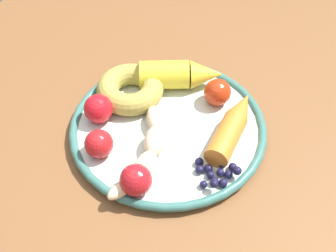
# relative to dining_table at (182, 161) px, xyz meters

# --- Properties ---
(dining_table) EXTENTS (1.22, 0.92, 0.75)m
(dining_table) POSITION_rel_dining_table_xyz_m (0.00, 0.00, 0.00)
(dining_table) COLOR brown
(dining_table) RESTS_ON ground_plane
(plate) EXTENTS (0.28, 0.28, 0.02)m
(plate) POSITION_rel_dining_table_xyz_m (-0.02, 0.02, 0.09)
(plate) COLOR silver
(plate) RESTS_ON dining_table
(banana) EXTENTS (0.20, 0.09, 0.03)m
(banana) POSITION_rel_dining_table_xyz_m (-0.06, 0.02, 0.11)
(banana) COLOR beige
(banana) RESTS_ON plate
(carrot_orange) EXTENTS (0.13, 0.03, 0.03)m
(carrot_orange) POSITION_rel_dining_table_xyz_m (0.01, -0.07, 0.11)
(carrot_orange) COLOR orange
(carrot_orange) RESTS_ON plate
(carrot_yellow) EXTENTS (0.10, 0.13, 0.04)m
(carrot_yellow) POSITION_rel_dining_table_xyz_m (0.07, 0.04, 0.11)
(carrot_yellow) COLOR yellow
(carrot_yellow) RESTS_ON plate
(donut) EXTENTS (0.11, 0.11, 0.03)m
(donut) POSITION_rel_dining_table_xyz_m (0.01, 0.09, 0.11)
(donut) COLOR #AB9943
(donut) RESTS_ON plate
(blueberry_pile) EXTENTS (0.05, 0.06, 0.02)m
(blueberry_pile) POSITION_rel_dining_table_xyz_m (-0.07, -0.08, 0.10)
(blueberry_pile) COLOR #191638
(blueberry_pile) RESTS_ON plate
(tomato_near) EXTENTS (0.04, 0.04, 0.04)m
(tomato_near) POSITION_rel_dining_table_xyz_m (-0.05, 0.11, 0.11)
(tomato_near) COLOR red
(tomato_near) RESTS_ON plate
(tomato_mid) EXTENTS (0.04, 0.04, 0.04)m
(tomato_mid) POSITION_rel_dining_table_xyz_m (0.06, -0.03, 0.11)
(tomato_mid) COLOR red
(tomato_mid) RESTS_ON plate
(tomato_far) EXTENTS (0.04, 0.04, 0.04)m
(tomato_far) POSITION_rel_dining_table_xyz_m (-0.13, 0.01, 0.11)
(tomato_far) COLOR red
(tomato_far) RESTS_ON plate
(tomato_extra) EXTENTS (0.04, 0.04, 0.04)m
(tomato_extra) POSITION_rel_dining_table_xyz_m (-0.10, 0.08, 0.11)
(tomato_extra) COLOR red
(tomato_extra) RESTS_ON plate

